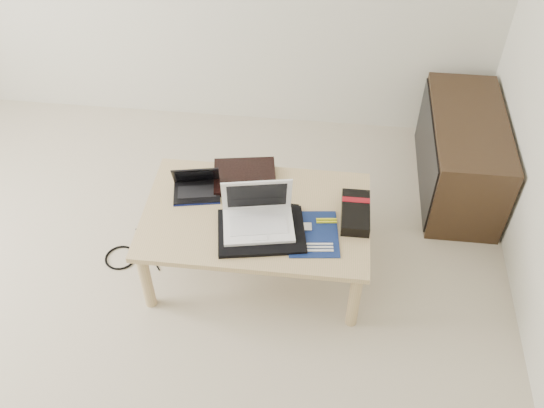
# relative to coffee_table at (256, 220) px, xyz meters

# --- Properties ---
(ground) EXTENTS (4.00, 4.00, 0.00)m
(ground) POSITION_rel_coffee_table_xyz_m (-0.69, -0.71, -0.35)
(ground) COLOR beige
(ground) RESTS_ON ground
(coffee_table) EXTENTS (1.10, 0.70, 0.40)m
(coffee_table) POSITION_rel_coffee_table_xyz_m (0.00, 0.00, 0.00)
(coffee_table) COLOR tan
(coffee_table) RESTS_ON ground
(media_cabinet) EXTENTS (0.41, 0.90, 0.50)m
(media_cabinet) POSITION_rel_coffee_table_xyz_m (1.08, 0.74, -0.10)
(media_cabinet) COLOR #382717
(media_cabinet) RESTS_ON ground
(book) EXTENTS (0.35, 0.31, 0.03)m
(book) POSITION_rel_coffee_table_xyz_m (-0.09, 0.24, 0.06)
(book) COLOR black
(book) RESTS_ON coffee_table
(netbook) EXTENTS (0.26, 0.21, 0.16)m
(netbook) POSITION_rel_coffee_table_xyz_m (-0.31, 0.12, 0.08)
(netbook) COLOR black
(netbook) RESTS_ON coffee_table
(tablet) EXTENTS (0.27, 0.21, 0.01)m
(tablet) POSITION_rel_coffee_table_xyz_m (0.07, -0.02, 0.06)
(tablet) COLOR black
(tablet) RESTS_ON coffee_table
(remote) EXTENTS (0.08, 0.20, 0.02)m
(remote) POSITION_rel_coffee_table_xyz_m (0.10, 0.04, 0.06)
(remote) COLOR #B5B6BA
(remote) RESTS_ON coffee_table
(neoprene_sleeve) EXTENTS (0.45, 0.36, 0.02)m
(neoprene_sleeve) POSITION_rel_coffee_table_xyz_m (0.04, -0.12, 0.06)
(neoprene_sleeve) COLOR black
(neoprene_sleeve) RESTS_ON coffee_table
(white_laptop) EXTENTS (0.37, 0.29, 0.23)m
(white_laptop) POSITION_rel_coffee_table_xyz_m (0.02, -0.08, 0.12)
(white_laptop) COLOR white
(white_laptop) RESTS_ON neoprene_sleeve
(motherboard) EXTENTS (0.27, 0.32, 0.01)m
(motherboard) POSITION_rel_coffee_table_xyz_m (0.29, -0.11, 0.05)
(motherboard) COLOR #0B1A4C
(motherboard) RESTS_ON coffee_table
(gpu_box) EXTENTS (0.14, 0.27, 0.06)m
(gpu_box) POSITION_rel_coffee_table_xyz_m (0.48, 0.03, 0.08)
(gpu_box) COLOR black
(gpu_box) RESTS_ON coffee_table
(cable_coil) EXTENTS (0.14, 0.14, 0.01)m
(cable_coil) POSITION_rel_coffee_table_xyz_m (-0.06, -0.04, 0.06)
(cable_coil) COLOR black
(cable_coil) RESTS_ON coffee_table
(floor_cable_coil) EXTENTS (0.20, 0.20, 0.01)m
(floor_cable_coil) POSITION_rel_coffee_table_xyz_m (-0.74, -0.03, -0.35)
(floor_cable_coil) COLOR black
(floor_cable_coil) RESTS_ON ground
(floor_cable_trail) EXTENTS (0.21, 0.28, 0.01)m
(floor_cable_trail) POSITION_rel_coffee_table_xyz_m (-0.61, 0.05, -0.35)
(floor_cable_trail) COLOR black
(floor_cable_trail) RESTS_ON ground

